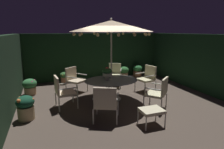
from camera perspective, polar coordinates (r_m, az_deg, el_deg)
name	(u,v)px	position (r m, az deg, el deg)	size (l,w,h in m)	color
ground_plane	(119,99)	(6.73, 2.08, -7.47)	(7.22, 6.93, 0.02)	#4D4137
hedge_backdrop_rear	(95,56)	(9.54, -5.24, 5.59)	(7.22, 0.30, 2.23)	#18371C
hedge_backdrop_left	(5,76)	(6.08, -29.75, -0.40)	(0.30, 6.93, 2.23)	#1A2F1D
hedge_backdrop_right	(199,62)	(8.33, 24.92, 3.33)	(0.30, 6.93, 2.23)	#15311A
patio_dining_table	(111,83)	(6.52, -0.21, -2.62)	(1.85, 1.53, 0.71)	silver
patio_umbrella	(111,26)	(6.28, -0.22, 14.43)	(2.70, 2.70, 2.76)	silver
centerpiece_planter	(107,72)	(6.39, -1.52, 0.64)	(0.33, 0.33, 0.45)	beige
patio_chair_north	(147,77)	(7.51, 10.67, -0.65)	(0.69, 0.74, 1.02)	silver
patio_chair_northeast	(115,73)	(8.14, 0.81, 0.48)	(0.78, 0.80, 0.97)	beige
patio_chair_east	(74,78)	(7.49, -11.29, -1.06)	(0.87, 0.86, 0.96)	beige
patio_chair_southeast	(62,90)	(6.03, -14.81, -4.52)	(0.66, 0.70, 1.01)	beige
patio_chair_south	(106,102)	(4.95, -1.93, -8.30)	(0.82, 0.81, 0.98)	silver
patio_chair_southwest	(159,91)	(5.93, 14.11, -4.88)	(0.85, 0.85, 0.99)	beige
ottoman_footrest	(152,111)	(4.94, 11.92, -10.81)	(0.57, 0.46, 0.43)	beige
potted_plant_back_center	(30,86)	(7.74, -23.63, -3.21)	(0.52, 0.52, 0.60)	tan
potted_plant_left_far	(137,70)	(9.97, 7.68, 1.21)	(0.49, 0.49, 0.60)	#8D6443
potted_plant_right_far	(124,72)	(9.51, 3.59, 0.74)	(0.50, 0.50, 0.60)	tan
potted_plant_right_near	(64,77)	(8.81, -14.23, -0.82)	(0.39, 0.39, 0.54)	#AA6F4F
potted_plant_left_near	(26,107)	(5.64, -24.71, -8.92)	(0.48, 0.48, 0.67)	tan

